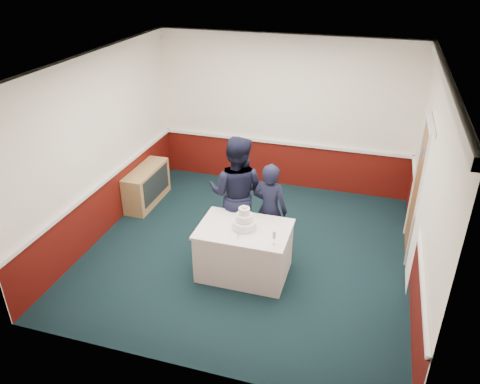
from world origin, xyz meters
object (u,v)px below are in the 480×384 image
(sideboard, at_px, (147,186))
(wedding_cake, at_px, (244,222))
(person_woman, at_px, (270,210))
(person_man, at_px, (236,193))
(cake_knife, at_px, (238,235))
(champagne_flute, at_px, (274,236))
(cake_table, at_px, (244,250))

(sideboard, height_order, wedding_cake, wedding_cake)
(person_woman, bearing_deg, person_man, 1.89)
(wedding_cake, bearing_deg, cake_knife, -98.53)
(cake_knife, relative_size, champagne_flute, 1.07)
(person_man, height_order, person_woman, person_man)
(sideboard, bearing_deg, cake_knife, -37.14)
(sideboard, xyz_separation_m, wedding_cake, (2.38, -1.58, 0.55))
(cake_knife, height_order, person_woman, person_woman)
(wedding_cake, bearing_deg, person_man, 115.16)
(wedding_cake, bearing_deg, sideboard, 146.43)
(person_woman, bearing_deg, champagne_flute, 116.36)
(cake_table, distance_m, person_man, 0.95)
(champagne_flute, bearing_deg, sideboard, 147.15)
(champagne_flute, xyz_separation_m, person_woman, (-0.28, 0.91, -0.15))
(sideboard, xyz_separation_m, champagne_flute, (2.88, -1.86, 0.58))
(wedding_cake, xyz_separation_m, cake_knife, (-0.03, -0.20, -0.11))
(wedding_cake, xyz_separation_m, champagne_flute, (0.50, -0.28, 0.03))
(wedding_cake, relative_size, champagne_flute, 1.78)
(cake_table, bearing_deg, person_man, 115.16)
(champagne_flute, relative_size, person_woman, 0.13)
(cake_knife, bearing_deg, wedding_cake, 67.91)
(champagne_flute, bearing_deg, wedding_cake, 150.75)
(wedding_cake, height_order, cake_knife, wedding_cake)
(champagne_flute, bearing_deg, person_woman, 106.82)
(champagne_flute, height_order, person_man, person_man)
(cake_knife, bearing_deg, person_man, 94.87)
(cake_table, distance_m, wedding_cake, 0.50)
(cake_knife, relative_size, person_man, 0.12)
(wedding_cake, distance_m, champagne_flute, 0.57)
(wedding_cake, xyz_separation_m, person_woman, (0.22, 0.63, -0.13))
(sideboard, height_order, person_man, person_man)
(cake_knife, distance_m, champagne_flute, 0.55)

